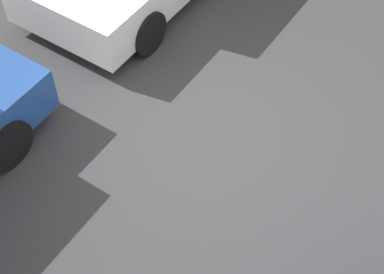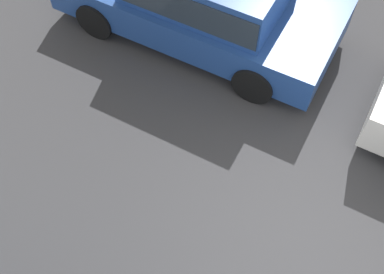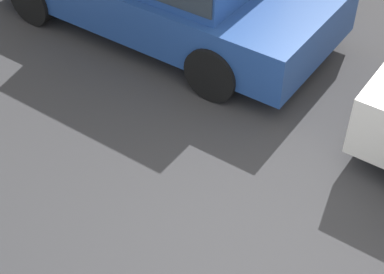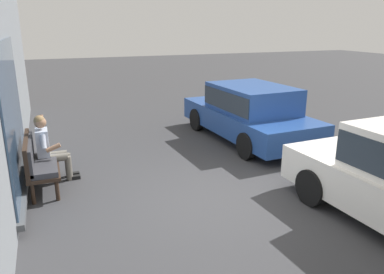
# 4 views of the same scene
# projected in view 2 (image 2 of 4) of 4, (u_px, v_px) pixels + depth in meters

# --- Properties ---
(ground_plane) EXTENTS (60.00, 60.00, 0.00)m
(ground_plane) POSITION_uv_depth(u_px,v_px,m) (313.00, 233.00, 5.90)
(ground_plane) COLOR #38383A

